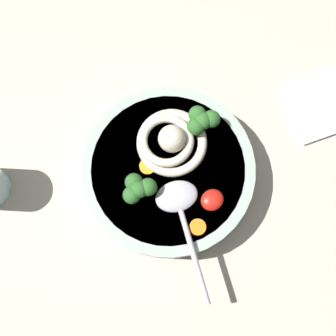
% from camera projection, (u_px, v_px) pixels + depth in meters
% --- Properties ---
extents(table_slab, '(1.22, 1.22, 0.04)m').
position_uv_depth(table_slab, '(170.00, 149.00, 0.70)').
color(table_slab, '#BCB29E').
rests_on(table_slab, ground).
extents(soup_bowl, '(0.25, 0.25, 0.06)m').
position_uv_depth(soup_bowl, '(168.00, 173.00, 0.64)').
color(soup_bowl, '#9EB2A3').
rests_on(soup_bowl, table_slab).
extents(noodle_pile, '(0.11, 0.11, 0.05)m').
position_uv_depth(noodle_pile, '(170.00, 141.00, 0.60)').
color(noodle_pile, beige).
rests_on(noodle_pile, soup_bowl).
extents(soup_spoon, '(0.09, 0.17, 0.02)m').
position_uv_depth(soup_spoon, '(179.00, 206.00, 0.59)').
color(soup_spoon, '#B7B7BC').
rests_on(soup_spoon, soup_bowl).
extents(chili_sauce_dollop, '(0.03, 0.03, 0.01)m').
position_uv_depth(chili_sauce_dollop, '(212.00, 200.00, 0.59)').
color(chili_sauce_dollop, red).
rests_on(chili_sauce_dollop, soup_bowl).
extents(broccoli_floret_beside_noodles, '(0.05, 0.04, 0.04)m').
position_uv_depth(broccoli_floret_beside_noodles, '(138.00, 188.00, 0.58)').
color(broccoli_floret_beside_noodles, '#7A9E60').
rests_on(broccoli_floret_beside_noodles, soup_bowl).
extents(broccoli_floret_far, '(0.05, 0.04, 0.04)m').
position_uv_depth(broccoli_floret_far, '(202.00, 120.00, 0.60)').
color(broccoli_floret_far, '#7A9E60').
rests_on(broccoli_floret_far, soup_bowl).
extents(carrot_slice_extra_b, '(0.02, 0.02, 0.01)m').
position_uv_depth(carrot_slice_extra_b, '(198.00, 227.00, 0.59)').
color(carrot_slice_extra_b, orange).
rests_on(carrot_slice_extra_b, soup_bowl).
extents(carrot_slice_center, '(0.02, 0.02, 0.00)m').
position_uv_depth(carrot_slice_center, '(148.00, 166.00, 0.61)').
color(carrot_slice_center, orange).
rests_on(carrot_slice_center, soup_bowl).
extents(folded_napkin, '(0.19, 0.15, 0.01)m').
position_uv_depth(folded_napkin, '(336.00, 100.00, 0.69)').
color(folded_napkin, white).
rests_on(folded_napkin, table_slab).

